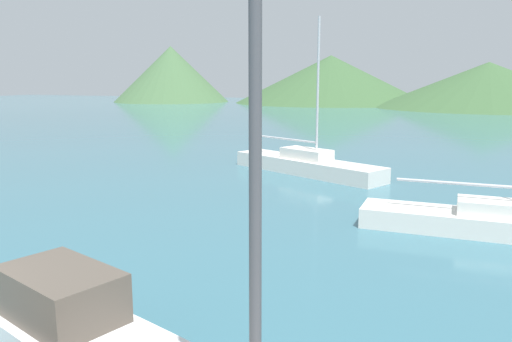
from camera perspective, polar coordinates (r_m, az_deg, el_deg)
streetlamp at (r=4.48m, az=-0.08°, el=10.66°), size 0.38×0.38×5.73m
sailboat_inner at (r=25.60m, az=5.77°, el=0.80°), size 8.69×5.43×7.71m
sailboat_middle at (r=17.11m, az=26.12°, el=-5.24°), size 8.35×1.74×8.15m
hill_west at (r=112.17m, az=-9.67°, el=10.86°), size 24.82×24.82×11.91m
hill_central at (r=106.29m, az=8.52°, el=10.34°), size 39.46×39.46×9.71m
hill_east at (r=94.42m, az=24.94°, el=8.90°), size 37.76×37.76×7.71m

